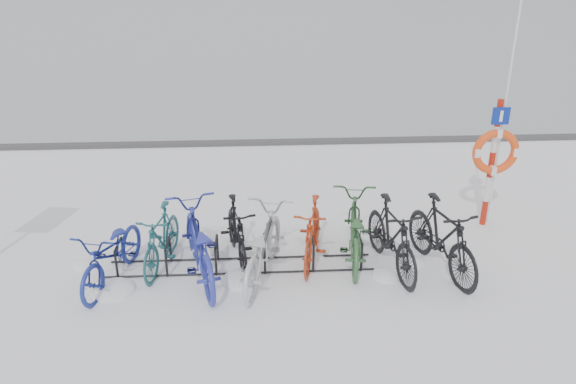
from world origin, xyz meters
name	(u,v)px	position (x,y,z in m)	size (l,w,h in m)	color
ground	(241,267)	(0.00, 0.00, 0.00)	(900.00, 900.00, 0.00)	white
quay_edge	(245,143)	(0.00, 5.90, 0.05)	(400.00, 0.25, 0.10)	#3F3F42
bike_rack	(241,256)	(0.00, 0.00, 0.18)	(4.00, 0.48, 0.46)	black
lifebuoy_station	(495,152)	(4.22, 1.16, 1.36)	(0.78, 0.22, 4.06)	#A91D0D
bike_0	(112,251)	(-1.82, -0.26, 0.47)	(0.63, 1.80, 0.94)	navy
bike_1	(161,236)	(-1.19, 0.14, 0.48)	(0.45, 1.60, 0.96)	#1D565D
bike_2	(198,242)	(-0.60, -0.20, 0.55)	(0.73, 2.11, 1.11)	#2A33A0
bike_3	(237,230)	(-0.06, 0.25, 0.50)	(0.47, 1.66, 1.00)	black
bike_4	(262,244)	(0.32, -0.27, 0.53)	(0.70, 2.01, 1.05)	#B7BABF
bike_5	(312,231)	(1.10, 0.16, 0.50)	(0.47, 1.65, 0.99)	#B03517
bike_6	(354,227)	(1.75, 0.23, 0.51)	(0.68, 1.96, 1.03)	#2E5C32
bike_7	(392,234)	(2.25, -0.13, 0.55)	(0.52, 1.84, 1.10)	black
bike_8	(442,235)	(2.98, -0.23, 0.57)	(0.53, 1.89, 1.14)	black
snow_drifts	(236,272)	(-0.08, -0.14, 0.00)	(5.43, 1.76, 0.22)	white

